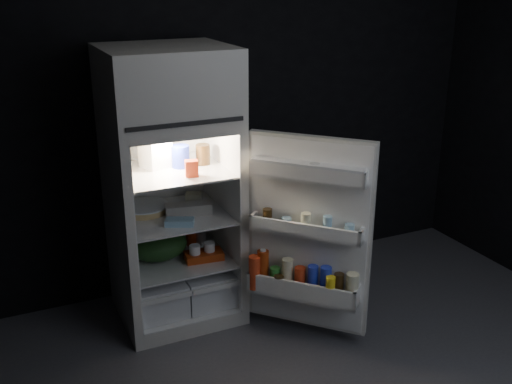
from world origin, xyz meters
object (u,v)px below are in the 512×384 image
refrigerator (170,178)px  milk_jug (155,149)px  yogurt_tray (204,256)px  egg_carton (188,209)px  fridge_door (307,240)px

refrigerator → milk_jug: 0.21m
milk_jug → yogurt_tray: bearing=-61.3°
refrigerator → egg_carton: refrigerator is taller
fridge_door → yogurt_tray: fridge_door is taller
fridge_door → milk_jug: size_ratio=5.08×
milk_jug → egg_carton: (0.16, -0.13, -0.38)m
fridge_door → egg_carton: bearing=134.1°
refrigerator → yogurt_tray: 0.55m
fridge_door → yogurt_tray: (-0.48, 0.49, -0.22)m
egg_carton → refrigerator: bearing=147.0°
egg_carton → yogurt_tray: (0.07, -0.08, -0.31)m
yogurt_tray → milk_jug: bearing=143.3°
refrigerator → fridge_door: size_ratio=1.46×
fridge_door → yogurt_tray: size_ratio=4.98×
milk_jug → yogurt_tray: size_ratio=0.98×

